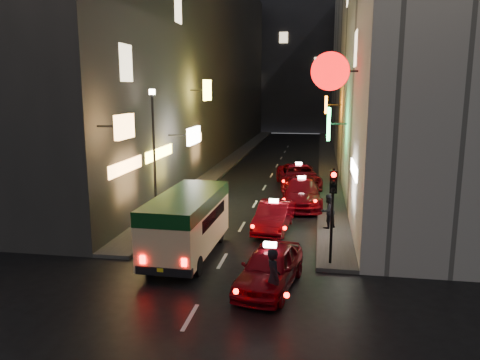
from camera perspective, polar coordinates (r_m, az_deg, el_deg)
The scene contains 14 objects.
building_left at distance 43.50m, azimuth -5.82°, elevation 14.45°, with size 7.58×52.00×18.00m.
building_right at distance 42.20m, azimuth 16.33°, elevation 14.18°, with size 8.00×52.00×18.00m.
building_far at distance 74.11m, azimuth 7.20°, elevation 14.56°, with size 30.00×10.00×22.00m, color #303135.
sidewalk_left at distance 43.05m, azimuth -0.76°, elevation 2.64°, with size 1.50×52.00×0.15m, color #484643.
sidewalk_right at distance 42.36m, azimuth 10.63°, elevation 2.31°, with size 1.50×52.00×0.15m, color #484643.
minibus at distance 18.03m, azimuth -6.46°, elevation -4.57°, with size 2.13×5.77×2.46m.
taxi_near at distance 15.44m, azimuth 3.65°, elevation -10.20°, with size 2.88×5.30×1.77m.
taxi_second at distance 21.48m, azimuth 4.12°, elevation -4.17°, with size 2.32×4.89×1.68m.
taxi_third at distance 26.04m, azimuth 7.51°, elevation -1.24°, with size 2.64×5.70×1.94m.
taxi_far at distance 30.75m, azimuth 7.15°, elevation 0.68°, with size 3.21×5.89×1.95m.
pedestrian_crossing at distance 14.13m, azimuth 4.10°, elevation -11.36°, with size 0.66×0.43×2.02m, color black.
pedestrian_sidewalk at distance 21.59m, azimuth 10.68°, elevation -3.48°, with size 0.67×0.42×1.78m, color black.
traffic_light at distance 16.78m, azimuth 11.25°, elevation -1.91°, with size 0.26×0.43×3.50m.
lamp_post at distance 22.41m, azimuth -10.44°, elevation 4.05°, with size 0.28×0.28×6.22m.
Camera 1 is at (3.47, -7.88, 6.39)m, focal length 35.00 mm.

